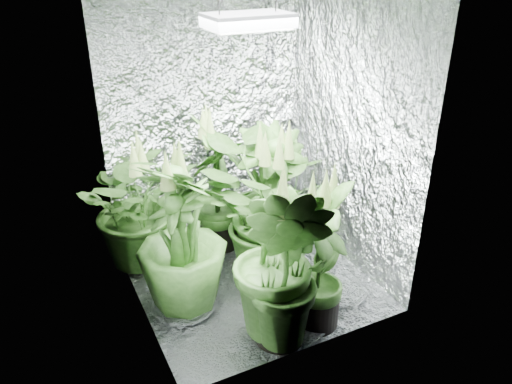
{
  "coord_description": "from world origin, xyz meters",
  "views": [
    {
      "loc": [
        -1.3,
        -2.74,
        2.22
      ],
      "look_at": [
        0.05,
        0.0,
        0.71
      ],
      "focal_mm": 35.0,
      "sensor_mm": 36.0,
      "label": 1
    }
  ],
  "objects": [
    {
      "name": "walls",
      "position": [
        0.0,
        0.0,
        1.0
      ],
      "size": [
        1.62,
        1.62,
        2.0
      ],
      "color": "silver",
      "rests_on": "ground"
    },
    {
      "name": "plant_h",
      "position": [
        0.28,
        0.25,
        0.52
      ],
      "size": [
        0.65,
        0.65,
        1.12
      ],
      "rotation": [
        0.0,
        0.0,
        6.14
      ],
      "color": "black",
      "rests_on": "ground"
    },
    {
      "name": "plant_b",
      "position": [
        -0.02,
        0.53,
        0.56
      ],
      "size": [
        0.75,
        0.75,
        1.2
      ],
      "rotation": [
        0.0,
        0.0,
        1.19
      ],
      "color": "black",
      "rests_on": "ground"
    },
    {
      "name": "circulation_fan",
      "position": [
        0.6,
        0.59,
        0.15
      ],
      "size": [
        0.18,
        0.3,
        0.36
      ],
      "rotation": [
        0.0,
        0.0,
        -0.33
      ],
      "color": "black",
      "rests_on": "ground"
    },
    {
      "name": "plant_g",
      "position": [
        -0.1,
        -0.64,
        0.55
      ],
      "size": [
        0.82,
        0.82,
        1.2
      ],
      "rotation": [
        0.0,
        0.0,
        5.25
      ],
      "color": "black",
      "rests_on": "ground"
    },
    {
      "name": "plant_a",
      "position": [
        -0.64,
        0.56,
        0.49
      ],
      "size": [
        0.86,
        0.86,
        1.05
      ],
      "rotation": [
        0.0,
        0.0,
        6.27
      ],
      "color": "black",
      "rests_on": "ground"
    },
    {
      "name": "plant_d",
      "position": [
        -0.52,
        -0.08,
        0.53
      ],
      "size": [
        0.83,
        0.83,
        1.16
      ],
      "rotation": [
        0.0,
        0.0,
        2.26
      ],
      "color": "black",
      "rests_on": "ground"
    },
    {
      "name": "plant_label",
      "position": [
        -0.03,
        -0.67,
        0.3
      ],
      "size": [
        0.05,
        0.03,
        0.08
      ],
      "primitive_type": "cube",
      "rotation": [
        -0.21,
        0.0,
        0.16
      ],
      "color": "white",
      "rests_on": "plant_g"
    },
    {
      "name": "plant_e",
      "position": [
        0.16,
        -0.0,
        0.53
      ],
      "size": [
        1.05,
        1.05,
        1.11
      ],
      "rotation": [
        0.0,
        0.0,
        2.98
      ],
      "color": "black",
      "rests_on": "ground"
    },
    {
      "name": "plant_c",
      "position": [
        0.46,
        0.42,
        0.42
      ],
      "size": [
        0.49,
        0.49,
        0.92
      ],
      "rotation": [
        0.0,
        0.0,
        1.5
      ],
      "color": "black",
      "rests_on": "ground"
    },
    {
      "name": "grow_lamp",
      "position": [
        0.0,
        0.0,
        1.83
      ],
      "size": [
        0.5,
        0.3,
        0.22
      ],
      "color": "gray",
      "rests_on": "ceiling"
    },
    {
      "name": "plant_f",
      "position": [
        0.17,
        -0.61,
        0.5
      ],
      "size": [
        0.69,
        0.69,
        1.1
      ],
      "rotation": [
        0.0,
        0.0,
        4.31
      ],
      "color": "black",
      "rests_on": "ground"
    },
    {
      "name": "ground",
      "position": [
        0.0,
        0.0,
        0.0
      ],
      "size": [
        1.6,
        1.6,
        0.0
      ],
      "primitive_type": "plane",
      "color": "silver",
      "rests_on": "ground"
    }
  ]
}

